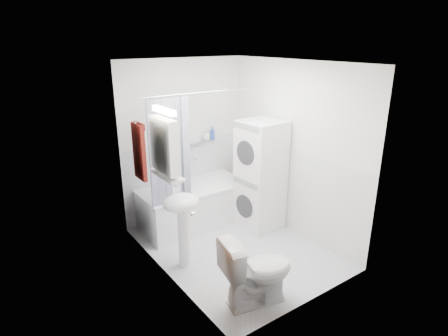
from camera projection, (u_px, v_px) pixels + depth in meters
floor at (235, 248)px, 4.99m from camera, size 2.60×2.60×0.00m
room_walls at (236, 141)px, 4.50m from camera, size 2.60×2.60×2.60m
wainscot at (223, 200)px, 5.02m from camera, size 1.98×2.58×2.58m
door at (193, 214)px, 3.72m from camera, size 0.05×2.00×2.00m
bathtub at (194, 203)px, 5.55m from camera, size 1.58×0.75×0.60m
tub_spout at (193, 158)px, 5.72m from camera, size 0.04×0.12×0.04m
curtain_rod at (203, 92)px, 4.76m from camera, size 1.76×0.02×0.02m
shower_curtain at (171, 155)px, 4.73m from camera, size 0.55×0.02×1.45m
sink at (182, 214)px, 4.39m from camera, size 0.44×0.37×1.04m
medicine_cabinet at (164, 144)px, 4.06m from camera, size 0.13×0.50×0.71m
shelf at (167, 175)px, 4.19m from camera, size 0.18×0.54×0.02m
shower_caddy at (196, 143)px, 5.66m from camera, size 0.22×0.06×0.02m
towel at (139, 151)px, 4.62m from camera, size 0.07×0.30×0.73m
washer_dryer at (260, 176)px, 5.34m from camera, size 0.60×0.59×1.59m
toilet at (257, 271)px, 3.87m from camera, size 0.84×0.58×0.75m
soap_pump at (176, 188)px, 4.49m from camera, size 0.08×0.17×0.08m
shelf_bottle at (173, 175)px, 4.06m from camera, size 0.07×0.18×0.07m
shelf_cup at (162, 167)px, 4.26m from camera, size 0.10×0.09×0.10m
shampoo_a at (206, 136)px, 5.74m from camera, size 0.13×0.17×0.13m
shampoo_b at (212, 137)px, 5.81m from camera, size 0.08×0.21×0.08m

